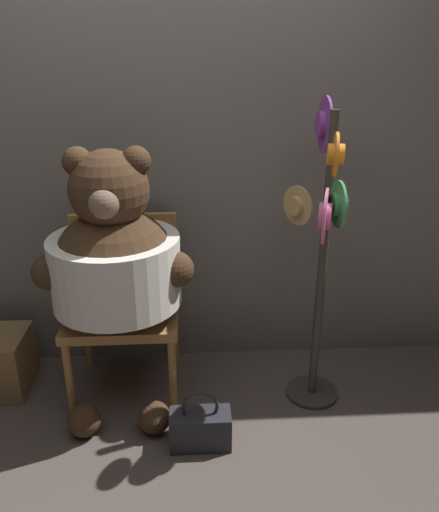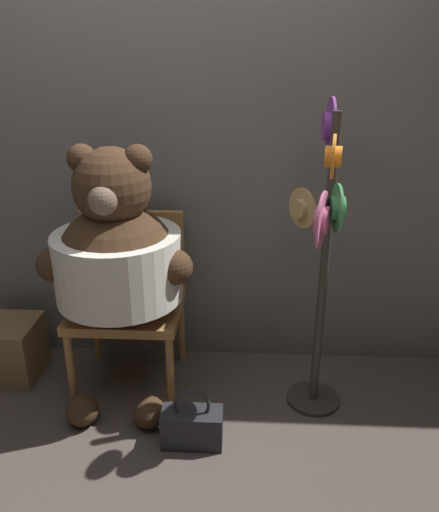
{
  "view_description": "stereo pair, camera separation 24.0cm",
  "coord_description": "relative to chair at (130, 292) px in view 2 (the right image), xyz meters",
  "views": [
    {
      "loc": [
        0.14,
        -1.95,
        1.74
      ],
      "look_at": [
        0.27,
        0.27,
        0.82
      ],
      "focal_mm": 35.0,
      "sensor_mm": 36.0,
      "label": 1
    },
    {
      "loc": [
        0.38,
        -1.95,
        1.74
      ],
      "look_at": [
        0.27,
        0.27,
        0.82
      ],
      "focal_mm": 35.0,
      "sensor_mm": 36.0,
      "label": 2
    }
  ],
  "objects": [
    {
      "name": "teddy_bear",
      "position": [
        -0.0,
        -0.17,
        0.27
      ],
      "size": [
        0.76,
        0.67,
        1.35
      ],
      "color": "#3D2819",
      "rests_on": "ground_plane"
    },
    {
      "name": "chair",
      "position": [
        0.0,
        0.0,
        0.0
      ],
      "size": [
        0.57,
        0.51,
        0.93
      ],
      "color": "#9E703D",
      "rests_on": "ground_plane"
    },
    {
      "name": "hat_display_rack",
      "position": [
        0.98,
        -0.2,
        0.39
      ],
      "size": [
        0.3,
        0.61,
        1.55
      ],
      "color": "#332D28",
      "rests_on": "ground_plane"
    },
    {
      "name": "ground_plane",
      "position": [
        0.23,
        -0.45,
        -0.52
      ],
      "size": [
        14.0,
        14.0,
        0.0
      ],
      "primitive_type": "plane",
      "color": "#4C423D"
    },
    {
      "name": "wooden_crate",
      "position": [
        -0.71,
        -0.04,
        -0.36
      ],
      "size": [
        0.33,
        0.33,
        0.33
      ],
      "color": "brown",
      "rests_on": "ground_plane"
    },
    {
      "name": "wall_back",
      "position": [
        0.23,
        0.29,
        0.74
      ],
      "size": [
        8.0,
        0.1,
        2.53
      ],
      "color": "#66605B",
      "rests_on": "ground_plane"
    },
    {
      "name": "handbag_on_ground",
      "position": [
        0.39,
        -0.54,
        -0.42
      ],
      "size": [
        0.29,
        0.14,
        0.31
      ],
      "color": "#232328",
      "rests_on": "ground_plane"
    }
  ]
}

